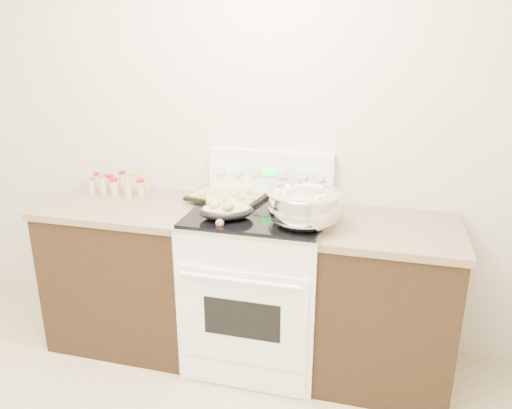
% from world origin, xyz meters
% --- Properties ---
extents(counter_left, '(0.93, 0.67, 0.92)m').
position_xyz_m(counter_left, '(-0.48, 1.43, 0.46)').
color(counter_left, black).
rests_on(counter_left, ground).
extents(counter_right, '(0.73, 0.67, 0.92)m').
position_xyz_m(counter_right, '(1.08, 1.43, 0.46)').
color(counter_right, black).
rests_on(counter_right, ground).
extents(kitchen_range, '(0.78, 0.73, 1.22)m').
position_xyz_m(kitchen_range, '(0.35, 1.42, 0.49)').
color(kitchen_range, white).
rests_on(kitchen_range, ground).
extents(mixing_bowl, '(0.49, 0.49, 0.23)m').
position_xyz_m(mixing_bowl, '(0.62, 1.30, 1.03)').
color(mixing_bowl, silver).
rests_on(mixing_bowl, kitchen_range).
extents(roasting_pan, '(0.35, 0.30, 0.12)m').
position_xyz_m(roasting_pan, '(0.21, 1.27, 0.99)').
color(roasting_pan, black).
rests_on(roasting_pan, kitchen_range).
extents(baking_sheet, '(0.49, 0.38, 0.06)m').
position_xyz_m(baking_sheet, '(0.12, 1.59, 0.96)').
color(baking_sheet, black).
rests_on(baking_sheet, kitchen_range).
extents(wooden_spoon, '(0.04, 0.25, 0.04)m').
position_xyz_m(wooden_spoon, '(0.21, 1.20, 0.95)').
color(wooden_spoon, '#986745').
rests_on(wooden_spoon, kitchen_range).
extents(blue_ladle, '(0.15, 0.26, 0.10)m').
position_xyz_m(blue_ladle, '(0.69, 1.37, 0.98)').
color(blue_ladle, '#9BDEE7').
rests_on(blue_ladle, kitchen_range).
extents(spice_jars, '(0.40, 0.15, 0.13)m').
position_xyz_m(spice_jars, '(-0.60, 1.59, 0.98)').
color(spice_jars, '#BFB28C').
rests_on(spice_jars, counter_left).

